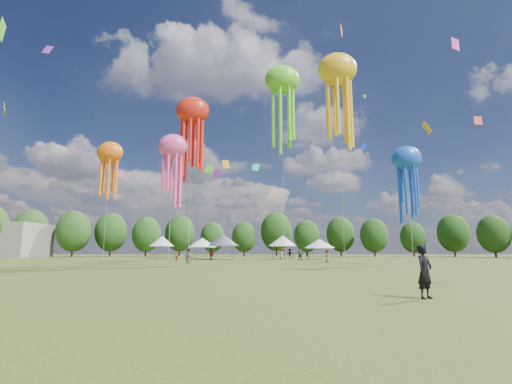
{
  "coord_description": "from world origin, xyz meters",
  "views": [
    {
      "loc": [
        4.1,
        -12.71,
        1.48
      ],
      "look_at": [
        2.75,
        15.0,
        6.0
      ],
      "focal_mm": 25.43,
      "sensor_mm": 36.0,
      "label": 1
    }
  ],
  "objects": [
    {
      "name": "ground",
      "position": [
        0.0,
        0.0,
        0.0
      ],
      "size": [
        300.0,
        300.0,
        0.0
      ],
      "primitive_type": "plane",
      "color": "#384416",
      "rests_on": "ground"
    },
    {
      "name": "spectators_far",
      "position": [
        4.86,
        48.67,
        0.9
      ],
      "size": [
        22.18,
        18.89,
        1.88
      ],
      "color": "gray",
      "rests_on": "ground"
    },
    {
      "name": "treeline",
      "position": [
        -3.87,
        62.51,
        6.54
      ],
      "size": [
        201.57,
        95.24,
        13.43
      ],
      "color": "#38281C",
      "rests_on": "ground"
    },
    {
      "name": "spectator_near",
      "position": [
        -6.13,
        30.68,
        0.85
      ],
      "size": [
        1.04,
        0.96,
        1.7
      ],
      "primitive_type": "imported",
      "rotation": [
        0.0,
        0.0,
        2.64
      ],
      "color": "gray",
      "rests_on": "ground"
    },
    {
      "name": "show_kites",
      "position": [
        1.65,
        37.48,
        20.62
      ],
      "size": [
        48.1,
        26.72,
        30.38
      ],
      "color": "red",
      "rests_on": "ground"
    },
    {
      "name": "observer_main",
      "position": [
        8.87,
        -0.76,
        0.84
      ],
      "size": [
        0.73,
        0.69,
        1.68
      ],
      "primitive_type": "imported",
      "rotation": [
        0.0,
        0.0,
        0.66
      ],
      "color": "black",
      "rests_on": "ground"
    },
    {
      "name": "festival_tents",
      "position": [
        -2.89,
        55.17,
        3.19
      ],
      "size": [
        35.12,
        11.83,
        4.42
      ],
      "color": "#47474C",
      "rests_on": "ground"
    },
    {
      "name": "small_kites",
      "position": [
        -1.21,
        42.12,
        30.14
      ],
      "size": [
        72.18,
        60.63,
        46.13
      ],
      "color": "red",
      "rests_on": "ground"
    }
  ]
}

